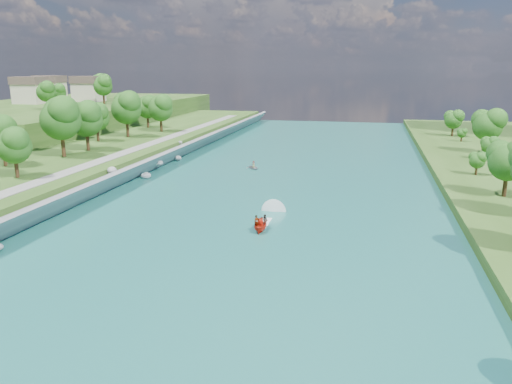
# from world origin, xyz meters

# --- Properties ---
(ground) EXTENTS (260.00, 260.00, 0.00)m
(ground) POSITION_xyz_m (0.00, 0.00, 0.00)
(ground) COLOR #2D5119
(ground) RESTS_ON ground
(river_water) EXTENTS (55.00, 240.00, 0.10)m
(river_water) POSITION_xyz_m (0.00, 20.00, 0.05)
(river_water) COLOR #185C4C
(river_water) RESTS_ON ground
(ridge_west) EXTENTS (60.00, 120.00, 9.00)m
(ridge_west) POSITION_xyz_m (-82.50, 95.00, 4.50)
(ridge_west) COLOR #2D5119
(ridge_west) RESTS_ON ground
(riprap_bank) EXTENTS (5.21, 236.00, 4.56)m
(riprap_bank) POSITION_xyz_m (-25.85, 18.90, 1.80)
(riprap_bank) COLOR slate
(riprap_bank) RESTS_ON ground
(riverside_path) EXTENTS (3.00, 200.00, 0.10)m
(riverside_path) POSITION_xyz_m (-32.50, 20.00, 3.55)
(riverside_path) COLOR gray
(riverside_path) RESTS_ON berm_west
(ridge_houses) EXTENTS (29.50, 29.50, 8.40)m
(ridge_houses) POSITION_xyz_m (-88.67, 100.00, 13.31)
(ridge_houses) COLOR beige
(ridge_houses) RESTS_ON ridge_west
(trees_ridge) EXTENTS (18.91, 53.56, 10.74)m
(trees_ridge) POSITION_xyz_m (-73.72, 96.36, 14.01)
(trees_ridge) COLOR #155017
(trees_ridge) RESTS_ON ridge_west
(motorboat) EXTENTS (3.60, 18.71, 2.12)m
(motorboat) POSITION_xyz_m (2.58, 7.80, 0.73)
(motorboat) COLOR red
(motorboat) RESTS_ON river_water
(raft) EXTENTS (3.81, 4.01, 1.62)m
(raft) POSITION_xyz_m (-7.31, 44.47, 0.48)
(raft) COLOR gray
(raft) RESTS_ON river_water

